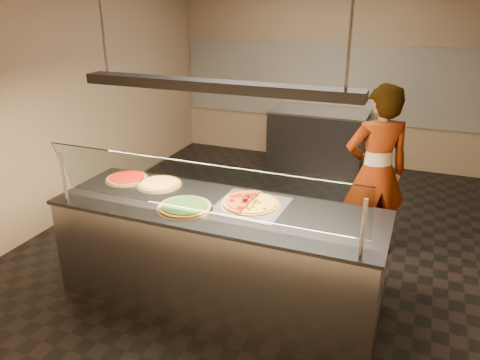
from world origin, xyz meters
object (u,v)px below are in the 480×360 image
at_px(half_pizza_pepperoni, 238,200).
at_px(worker, 376,173).
at_px(heat_lamp_housing, 215,86).
at_px(prep_table, 317,139).
at_px(pizza_tomato, 127,178).
at_px(half_pizza_sausage, 263,205).
at_px(pizza_spatula, 157,183).
at_px(perforated_tray, 251,205).
at_px(pizza_cheese, 160,183).
at_px(pizza_spinach, 185,207).
at_px(sneeze_guard, 198,188).
at_px(serving_counter, 218,253).

height_order(half_pizza_pepperoni, worker, worker).
relative_size(half_pizza_pepperoni, heat_lamp_housing, 0.21).
xyz_separation_m(half_pizza_pepperoni, prep_table, (-0.14, 3.69, -0.50)).
relative_size(half_pizza_pepperoni, pizza_tomato, 1.17).
distance_m(half_pizza_sausage, pizza_spatula, 1.10).
distance_m(perforated_tray, pizza_tomato, 1.34).
bearing_deg(half_pizza_pepperoni, pizza_tomato, 174.15).
bearing_deg(perforated_tray, half_pizza_pepperoni, 179.84).
distance_m(perforated_tray, pizza_cheese, 0.98).
xyz_separation_m(half_pizza_sausage, pizza_spinach, (-0.61, -0.26, -0.01)).
xyz_separation_m(sneeze_guard, perforated_tray, (0.26, 0.45, -0.29)).
height_order(perforated_tray, prep_table, perforated_tray).
distance_m(pizza_cheese, heat_lamp_housing, 1.25).
xyz_separation_m(pizza_spatula, worker, (1.87, 1.17, -0.04)).
xyz_separation_m(sneeze_guard, pizza_tomato, (-1.07, 0.58, -0.28)).
xyz_separation_m(perforated_tray, worker, (0.89, 1.25, -0.02)).
height_order(sneeze_guard, heat_lamp_housing, heat_lamp_housing).
distance_m(pizza_tomato, worker, 2.50).
relative_size(perforated_tray, pizza_cheese, 1.38).
bearing_deg(heat_lamp_housing, pizza_spatula, 164.72).
height_order(pizza_spinach, pizza_tomato, pizza_spinach).
bearing_deg(perforated_tray, pizza_tomato, 174.64).
bearing_deg(pizza_tomato, sneeze_guard, -28.37).
distance_m(half_pizza_pepperoni, pizza_tomato, 1.23).
distance_m(pizza_spatula, heat_lamp_housing, 1.24).
height_order(serving_counter, sneeze_guard, sneeze_guard).
bearing_deg(half_pizza_sausage, pizza_cheese, 173.66).
relative_size(pizza_cheese, worker, 0.24).
relative_size(serving_counter, half_pizza_pepperoni, 5.87).
bearing_deg(pizza_cheese, half_pizza_pepperoni, -7.76).
xyz_separation_m(half_pizza_pepperoni, pizza_tomato, (-1.22, 0.13, -0.02)).
xyz_separation_m(pizza_tomato, prep_table, (1.08, 3.57, -0.48)).
xyz_separation_m(pizza_tomato, pizza_spatula, (0.36, -0.04, 0.01)).
bearing_deg(sneeze_guard, prep_table, 89.94).
xyz_separation_m(prep_table, heat_lamp_housing, (-0.00, -3.80, 1.48)).
bearing_deg(heat_lamp_housing, pizza_cheese, 162.09).
relative_size(perforated_tray, half_pizza_sausage, 1.23).
bearing_deg(serving_counter, heat_lamp_housing, 180.00).
bearing_deg(heat_lamp_housing, half_pizza_pepperoni, 37.03).
relative_size(sneeze_guard, pizza_cheese, 6.03).
height_order(half_pizza_sausage, prep_table, half_pizza_sausage).
relative_size(pizza_spatula, heat_lamp_housing, 0.12).
distance_m(half_pizza_pepperoni, pizza_cheese, 0.86).
xyz_separation_m(half_pizza_pepperoni, pizza_cheese, (-0.85, 0.12, -0.02)).
xyz_separation_m(pizza_spinach, worker, (1.39, 1.51, -0.03)).
xyz_separation_m(half_pizza_pepperoni, pizza_spatula, (-0.86, 0.08, -0.01)).
height_order(half_pizza_sausage, pizza_spinach, half_pizza_sausage).
distance_m(serving_counter, sneeze_guard, 0.83).
height_order(sneeze_guard, prep_table, sneeze_guard).
distance_m(serving_counter, pizza_spatula, 0.89).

